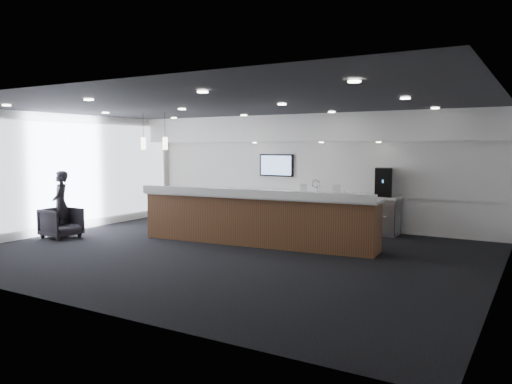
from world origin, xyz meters
The scene contains 27 objects.
ground centered at (0.00, 0.00, 0.00)m, with size 10.00×10.00×0.00m, color black.
ceiling centered at (0.00, 0.00, 3.00)m, with size 10.00×8.00×0.02m, color black.
back_wall centered at (0.00, 4.00, 1.50)m, with size 10.00×0.02×3.00m, color white.
left_wall centered at (-5.00, 0.00, 1.50)m, with size 0.02×8.00×3.00m, color white.
right_wall centered at (5.00, 0.00, 1.50)m, with size 0.02×8.00×3.00m, color white.
soffit_bulkhead centered at (0.00, 3.55, 2.65)m, with size 10.00×0.90×0.70m, color white.
alcove_panel centered at (0.00, 3.97, 1.60)m, with size 9.80×0.06×1.40m, color white.
window_blinds_wall centered at (-4.96, 0.00, 1.50)m, with size 0.04×7.36×2.55m, color silver.
back_credenza centered at (0.00, 3.64, 0.48)m, with size 5.06×0.66×0.95m.
wall_tv centered at (-1.00, 3.91, 1.65)m, with size 1.05×0.08×0.62m.
pendant_left centered at (-2.40, 0.80, 2.25)m, with size 0.12×0.12×0.30m, color #FFEAC6.
pendant_right centered at (-3.10, 0.80, 2.25)m, with size 0.12×0.12×0.30m, color #FFEAC6.
ceiling_can_lights centered at (0.00, 0.00, 2.97)m, with size 7.00×5.00×0.02m, color silver, non-canonical shape.
service_counter centered at (0.03, 1.02, 0.57)m, with size 5.54×1.38×1.49m.
coffee_machine centered at (2.12, 3.65, 1.30)m, with size 0.51×0.58×0.71m.
info_sign_left centered at (0.03, 3.52, 1.07)m, with size 0.18×0.02×0.25m, color white.
info_sign_right centered at (0.94, 3.54, 1.09)m, with size 0.20×0.02×0.27m, color white.
armchair centered at (-4.39, -0.66, 0.36)m, with size 0.77×0.79×0.72m, color black.
lounge_guest centered at (-4.60, -0.48, 0.80)m, with size 0.58×0.38×1.59m, color black.
cup_0 centered at (1.83, 3.52, 1.00)m, with size 0.10×0.10×0.10m, color white.
cup_1 centered at (1.69, 3.52, 1.00)m, with size 0.10×0.10×0.10m, color white.
cup_2 centered at (1.55, 3.52, 1.00)m, with size 0.10×0.10×0.10m, color white.
cup_3 centered at (1.41, 3.52, 1.00)m, with size 0.10×0.10×0.10m, color white.
cup_4 centered at (1.27, 3.52, 1.00)m, with size 0.10×0.10×0.10m, color white.
cup_5 centered at (1.13, 3.52, 1.00)m, with size 0.10×0.10×0.10m, color white.
cup_6 centered at (0.99, 3.52, 1.00)m, with size 0.10×0.10×0.10m, color white.
cup_7 centered at (0.85, 3.52, 1.00)m, with size 0.10×0.10×0.10m, color white.
Camera 1 is at (5.60, -8.45, 2.18)m, focal length 35.00 mm.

